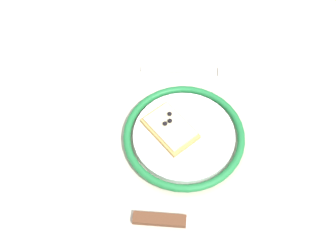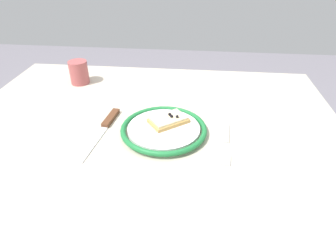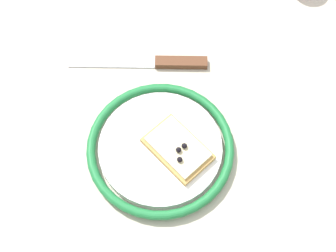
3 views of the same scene
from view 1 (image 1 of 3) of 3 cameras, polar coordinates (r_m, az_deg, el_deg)
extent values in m
cube|color=#BCB29E|center=(0.77, 0.47, -5.53)|extent=(1.08, 0.85, 0.03)
cylinder|color=#4C4742|center=(1.40, -15.62, 4.90)|extent=(0.05, 0.05, 0.75)
cylinder|color=#4C4742|center=(1.41, 14.41, 5.88)|extent=(0.05, 0.05, 0.75)
cylinder|color=white|center=(0.77, 2.22, -1.47)|extent=(0.19, 0.19, 0.02)
torus|color=#1E7238|center=(0.77, 2.24, -1.31)|extent=(0.23, 0.23, 0.01)
cube|color=tan|center=(0.77, 0.19, -0.40)|extent=(0.12, 0.11, 0.01)
cube|color=beige|center=(0.76, 0.19, -0.09)|extent=(0.11, 0.10, 0.01)
sphere|color=black|center=(0.76, 0.14, 0.73)|extent=(0.01, 0.01, 0.01)
sphere|color=black|center=(0.75, -0.41, 0.34)|extent=(0.01, 0.01, 0.01)
sphere|color=black|center=(0.77, 0.59, 1.71)|extent=(0.01, 0.01, 0.01)
cube|color=silver|center=(0.72, 8.66, -13.48)|extent=(0.04, 0.15, 0.00)
cube|color=#59331E|center=(0.71, -1.18, -12.81)|extent=(0.03, 0.09, 0.01)
cube|color=silver|center=(0.88, -0.30, 7.79)|extent=(0.02, 0.11, 0.00)
cube|color=silver|center=(0.88, 8.13, 7.38)|extent=(0.03, 0.04, 0.00)
camera|label=2|loc=(0.85, 54.51, 19.83)|focal=30.71mm
camera|label=3|loc=(0.66, 5.12, 54.10)|focal=46.66mm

